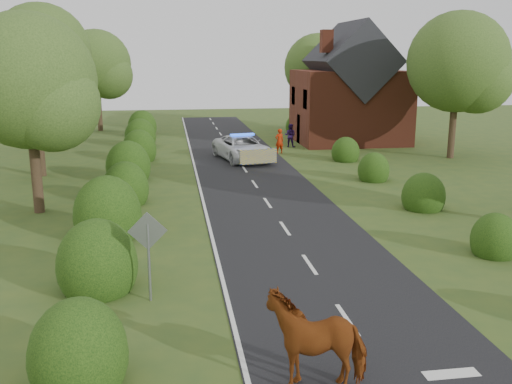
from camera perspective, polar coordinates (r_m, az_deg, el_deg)
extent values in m
plane|color=#355021|center=(15.09, 9.10, -12.55)|extent=(120.00, 120.00, 0.00)
cube|color=black|center=(28.97, 0.16, 0.35)|extent=(6.00, 70.00, 0.02)
cube|color=white|center=(15.08, 9.10, -12.47)|extent=(0.12, 1.80, 0.01)
cube|color=white|center=(18.62, 5.37, -7.21)|extent=(0.12, 1.80, 0.01)
cube|color=white|center=(22.31, 2.91, -3.64)|extent=(0.12, 1.80, 0.01)
cube|color=white|center=(26.09, 1.16, -1.09)|extent=(0.12, 1.80, 0.01)
cube|color=white|center=(29.93, -0.14, 0.81)|extent=(0.12, 1.80, 0.01)
cube|color=white|center=(33.81, -1.14, 2.28)|extent=(0.12, 1.80, 0.01)
cube|color=white|center=(37.71, -1.93, 3.44)|extent=(0.12, 1.80, 0.01)
cube|color=white|center=(41.63, -2.58, 4.39)|extent=(0.12, 1.80, 0.01)
cube|color=white|center=(45.56, -3.12, 5.17)|extent=(0.12, 1.80, 0.01)
cube|color=white|center=(49.51, -3.58, 5.82)|extent=(0.12, 1.80, 0.01)
cube|color=white|center=(53.46, -3.96, 6.38)|extent=(0.12, 1.80, 0.01)
cube|color=white|center=(57.42, -4.30, 6.86)|extent=(0.12, 1.80, 0.01)
cube|color=white|center=(61.39, -4.59, 7.28)|extent=(0.12, 1.80, 0.01)
cube|color=white|center=(28.68, -5.58, 0.19)|extent=(0.12, 70.00, 0.01)
cube|color=white|center=(13.31, 18.93, -16.82)|extent=(1.20, 0.35, 0.01)
ellipsoid|color=black|center=(12.55, -17.30, -15.34)|extent=(2.00, 2.10, 2.40)
ellipsoid|color=black|center=(17.06, -15.58, -7.05)|extent=(2.30, 2.41, 2.70)
ellipsoid|color=black|center=(21.79, -14.62, -2.29)|extent=(2.50, 2.62, 3.00)
ellipsoid|color=black|center=(26.63, -12.91, 0.33)|extent=(2.10, 2.20, 2.50)
ellipsoid|color=black|center=(31.51, -12.65, 2.51)|extent=(2.40, 2.52, 2.80)
ellipsoid|color=black|center=(37.40, -11.60, 4.16)|extent=(2.20, 2.31, 2.60)
ellipsoid|color=black|center=(43.33, -11.50, 5.45)|extent=(2.30, 2.41, 2.70)
ellipsoid|color=black|center=(49.28, -11.30, 6.43)|extent=(2.40, 2.52, 2.80)
ellipsoid|color=black|center=(20.89, 22.76, -4.47)|extent=(1.60, 1.68, 1.90)
ellipsoid|color=black|center=(26.05, 16.40, -0.41)|extent=(1.90, 2.00, 2.10)
ellipsoid|color=black|center=(31.42, 11.68, 2.12)|extent=(1.70, 1.78, 2.00)
ellipsoid|color=black|center=(37.10, 8.94, 3.94)|extent=(1.80, 1.89, 2.00)
ellipsoid|color=black|center=(50.45, 3.95, 6.56)|extent=(1.70, 1.78, 2.00)
cylinder|color=#332316|center=(25.94, -21.17, 2.33)|extent=(0.44, 0.44, 3.96)
sphere|color=#2D441B|center=(25.55, -21.86, 10.28)|extent=(5.60, 5.60, 5.60)
sphere|color=olive|center=(24.85, -19.74, 8.30)|extent=(3.92, 3.92, 3.92)
cylinder|color=#332316|center=(33.99, -20.82, 4.62)|extent=(0.44, 0.44, 3.74)
sphere|color=#2D441B|center=(33.69, -21.31, 10.34)|extent=(5.60, 5.60, 5.60)
sphere|color=olive|center=(32.99, -19.71, 8.93)|extent=(3.92, 3.92, 3.92)
cylinder|color=#332316|center=(43.95, -20.15, 7.21)|extent=(0.44, 0.44, 4.84)
sphere|color=#2D441B|center=(43.76, -20.63, 12.94)|extent=(6.80, 6.80, 6.80)
sphere|color=olive|center=(42.87, -19.10, 11.59)|extent=(4.76, 4.76, 4.76)
cylinder|color=#332316|center=(53.43, -15.41, 8.16)|extent=(0.44, 0.44, 4.18)
sphere|color=#2D441B|center=(53.25, -15.67, 12.23)|extent=(6.00, 6.00, 6.00)
sphere|color=olive|center=(52.56, -14.52, 11.25)|extent=(4.20, 4.20, 4.20)
cylinder|color=#332316|center=(39.64, 19.07, 6.38)|extent=(0.44, 0.44, 4.40)
sphere|color=#2D441B|center=(39.40, 19.52, 12.16)|extent=(6.40, 6.40, 6.40)
sphere|color=olive|center=(39.40, 21.31, 10.56)|extent=(4.48, 4.48, 4.48)
cylinder|color=#332316|center=(52.80, 6.07, 8.38)|extent=(0.44, 0.44, 3.96)
sphere|color=#2D441B|center=(52.61, 6.17, 12.29)|extent=(6.00, 6.00, 6.00)
sphere|color=olive|center=(52.33, 7.45, 11.27)|extent=(4.20, 4.20, 4.20)
cylinder|color=gray|center=(15.87, -10.66, -6.96)|extent=(0.08, 0.08, 2.20)
cube|color=gray|center=(15.59, -10.80, -3.86)|extent=(1.06, 0.04, 1.06)
cube|color=maroon|center=(45.22, 9.29, 8.43)|extent=(8.00, 7.00, 5.50)
cube|color=black|center=(45.05, 9.46, 12.80)|extent=(5.94, 7.40, 5.94)
cube|color=maroon|center=(42.43, 7.07, 14.74)|extent=(0.80, 0.80, 1.60)
imported|color=maroon|center=(12.13, 6.01, -14.87)|extent=(2.48, 1.50, 1.67)
imported|color=silver|center=(36.82, -1.37, 4.41)|extent=(3.76, 6.10, 1.58)
cube|color=yellow|center=(34.18, 0.24, 3.57)|extent=(2.32, 0.56, 0.87)
cube|color=blue|center=(36.70, -1.38, 5.75)|extent=(1.59, 0.61, 0.14)
imported|color=#AE2207|center=(39.46, 2.36, 5.11)|extent=(0.71, 0.56, 1.71)
imported|color=#2B144E|center=(42.34, 3.44, 5.67)|extent=(1.04, 0.97, 1.72)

